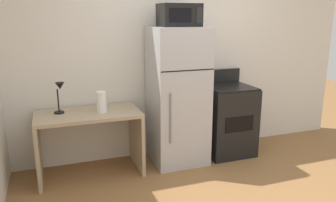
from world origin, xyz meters
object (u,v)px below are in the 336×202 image
at_px(desk, 89,131).
at_px(desk_lamp, 60,92).
at_px(refrigerator, 178,96).
at_px(oven_range, 227,119).
at_px(paper_towel_roll, 101,102).
at_px(microwave, 179,15).

relative_size(desk, desk_lamp, 3.30).
xyz_separation_m(refrigerator, oven_range, (0.72, 0.01, -0.38)).
bearing_deg(desk, paper_towel_roll, -19.64).
bearing_deg(desk_lamp, paper_towel_roll, -14.61).
distance_m(paper_towel_roll, oven_range, 1.71).
bearing_deg(oven_range, refrigerator, -178.94).
height_order(paper_towel_roll, microwave, microwave).
xyz_separation_m(desk_lamp, paper_towel_roll, (0.44, -0.11, -0.12)).
bearing_deg(paper_towel_roll, desk, 160.36).
bearing_deg(microwave, oven_range, 2.75).
xyz_separation_m(desk, refrigerator, (1.10, 0.00, 0.32)).
height_order(desk, desk_lamp, desk_lamp).
height_order(paper_towel_roll, refrigerator, refrigerator).
height_order(desk, paper_towel_roll, paper_towel_roll).
relative_size(desk_lamp, refrigerator, 0.21).
bearing_deg(refrigerator, paper_towel_roll, -176.50).
xyz_separation_m(paper_towel_roll, refrigerator, (0.94, 0.06, -0.03)).
distance_m(refrigerator, microwave, 0.97).
distance_m(desk_lamp, oven_range, 2.16).
bearing_deg(paper_towel_roll, refrigerator, 3.50).
height_order(refrigerator, microwave, microwave).
bearing_deg(oven_range, desk, -179.47).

